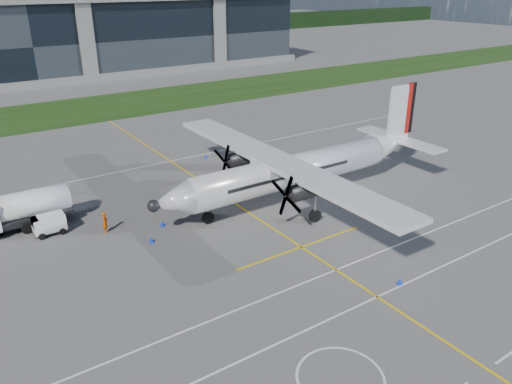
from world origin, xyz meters
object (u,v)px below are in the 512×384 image
object	(u,v)px
fuel_tanker_truck	(12,213)
safety_cone_portwing	(400,281)
baggage_tug	(49,225)
safety_cone_fwd	(151,239)
ground_crew_person	(105,221)
turboprop_aircraft	(302,151)
safety_cone_stbdwing	(206,156)
safety_cone_nose_stbd	(162,223)

from	to	relation	value
fuel_tanker_truck	safety_cone_portwing	world-z (taller)	fuel_tanker_truck
baggage_tug	safety_cone_fwd	size ratio (longest dim) A/B	5.35
ground_crew_person	safety_cone_portwing	distance (m)	23.64
baggage_tug	safety_cone_portwing	world-z (taller)	baggage_tug
turboprop_aircraft	safety_cone_stbdwing	world-z (taller)	turboprop_aircraft
turboprop_aircraft	fuel_tanker_truck	distance (m)	25.51
safety_cone_portwing	safety_cone_fwd	size ratio (longest dim) A/B	1.00
turboprop_aircraft	ground_crew_person	xyz separation A→B (m)	(-17.85, 3.36, -3.67)
safety_cone_portwing	safety_cone_fwd	xyz separation A→B (m)	(-11.84, 15.11, 0.00)
turboprop_aircraft	safety_cone_stbdwing	xyz separation A→B (m)	(-2.12, 14.93, -4.45)
baggage_tug	ground_crew_person	xyz separation A→B (m)	(3.91, -2.35, 0.23)
safety_cone_fwd	safety_cone_nose_stbd	size ratio (longest dim) A/B	1.00
fuel_tanker_truck	safety_cone_stbdwing	size ratio (longest dim) A/B	17.04
safety_cone_fwd	safety_cone_portwing	bearing A→B (deg)	-51.92
ground_crew_person	safety_cone_nose_stbd	bearing A→B (deg)	-80.92
ground_crew_person	safety_cone_stbdwing	xyz separation A→B (m)	(15.73, 11.58, -0.78)
baggage_tug	safety_cone_portwing	xyz separation A→B (m)	(18.16, -21.19, -0.55)
safety_cone_nose_stbd	ground_crew_person	bearing A→B (deg)	159.57
fuel_tanker_truck	safety_cone_stbdwing	world-z (taller)	fuel_tanker_truck
safety_cone_portwing	safety_cone_fwd	world-z (taller)	same
baggage_tug	safety_cone_nose_stbd	world-z (taller)	baggage_tug
safety_cone_stbdwing	safety_cone_nose_stbd	size ratio (longest dim) A/B	1.00
ground_crew_person	safety_cone_nose_stbd	distance (m)	4.66
turboprop_aircraft	fuel_tanker_truck	bearing A→B (deg)	161.64
baggage_tug	safety_cone_nose_stbd	xyz separation A→B (m)	(8.21, -3.95, -0.55)
safety_cone_stbdwing	safety_cone_nose_stbd	xyz separation A→B (m)	(-11.42, -13.18, 0.00)
safety_cone_portwing	ground_crew_person	bearing A→B (deg)	127.11
safety_cone_stbdwing	ground_crew_person	bearing A→B (deg)	-143.64
safety_cone_nose_stbd	safety_cone_fwd	bearing A→B (deg)	-131.58
baggage_tug	safety_cone_stbdwing	world-z (taller)	baggage_tug
turboprop_aircraft	safety_cone_stbdwing	size ratio (longest dim) A/B	62.62
baggage_tug	safety_cone_stbdwing	xyz separation A→B (m)	(19.63, 9.23, -0.55)
turboprop_aircraft	fuel_tanker_truck	world-z (taller)	turboprop_aircraft
safety_cone_stbdwing	fuel_tanker_truck	bearing A→B (deg)	-162.38
safety_cone_stbdwing	safety_cone_portwing	distance (m)	30.46
turboprop_aircraft	safety_cone_fwd	distance (m)	16.07
fuel_tanker_truck	safety_cone_nose_stbd	size ratio (longest dim) A/B	17.04
fuel_tanker_truck	ground_crew_person	xyz separation A→B (m)	(6.18, -4.62, -0.57)
safety_cone_fwd	ground_crew_person	bearing A→B (deg)	122.90
turboprop_aircraft	ground_crew_person	world-z (taller)	turboprop_aircraft
safety_cone_stbdwing	safety_cone_nose_stbd	distance (m)	17.44
fuel_tanker_truck	safety_cone_fwd	xyz separation A→B (m)	(8.60, -8.35, -1.35)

